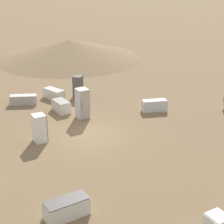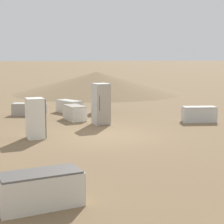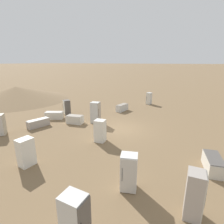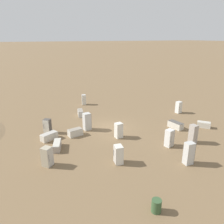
# 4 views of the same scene
# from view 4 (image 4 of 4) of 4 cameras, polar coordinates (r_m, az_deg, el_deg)

# --- Properties ---
(ground_plane) EXTENTS (1000.00, 1000.00, 0.00)m
(ground_plane) POSITION_cam_4_polar(r_m,az_deg,el_deg) (25.10, -0.49, -4.03)
(ground_plane) COLOR brown
(discarded_fridge_0) EXTENTS (0.73, 0.73, 1.58)m
(discarded_fridge_0) POSITION_cam_4_polar(r_m,az_deg,el_deg) (30.93, 17.02, 1.18)
(discarded_fridge_0) COLOR white
(discarded_fridge_0) RESTS_ON ground_plane
(discarded_fridge_1) EXTENTS (0.69, 0.63, 1.85)m
(discarded_fridge_1) POSITION_cam_4_polar(r_m,az_deg,el_deg) (22.68, 20.45, -5.38)
(discarded_fridge_1) COLOR #A89E93
(discarded_fridge_1) RESTS_ON ground_plane
(discarded_fridge_2) EXTENTS (1.00, 0.99, 1.62)m
(discarded_fridge_2) POSITION_cam_4_polar(r_m,az_deg,el_deg) (18.46, -16.58, -11.12)
(discarded_fridge_2) COLOR #B2A88E
(discarded_fridge_2) RESTS_ON ground_plane
(discarded_fridge_3) EXTENTS (0.78, 0.87, 1.94)m
(discarded_fridge_3) POSITION_cam_4_polar(r_m,az_deg,el_deg) (24.29, -6.53, -2.49)
(discarded_fridge_3) COLOR silver
(discarded_fridge_3) RESTS_ON ground_plane
(discarded_fridge_4) EXTENTS (0.94, 0.94, 1.54)m
(discarded_fridge_4) POSITION_cam_4_polar(r_m,az_deg,el_deg) (24.47, -16.54, -3.54)
(discarded_fridge_4) COLOR #4C4742
(discarded_fridge_4) RESTS_ON ground_plane
(discarded_fridge_5) EXTENTS (1.74, 0.99, 0.76)m
(discarded_fridge_5) POSITION_cam_4_polar(r_m,az_deg,el_deg) (28.99, -8.24, -0.21)
(discarded_fridge_5) COLOR silver
(discarded_fridge_5) RESTS_ON ground_plane
(discarded_fridge_6) EXTENTS (1.52, 1.45, 0.67)m
(discarded_fridge_6) POSITION_cam_4_polar(r_m,az_deg,el_deg) (27.09, 22.85, -3.07)
(discarded_fridge_6) COLOR beige
(discarded_fridge_6) RESTS_ON ground_plane
(discarded_fridge_7) EXTENTS (0.77, 0.70, 1.54)m
(discarded_fridge_7) POSITION_cam_4_polar(r_m,az_deg,el_deg) (33.58, -7.36, 3.22)
(discarded_fridge_7) COLOR silver
(discarded_fridge_7) RESTS_ON ground_plane
(discarded_fridge_8) EXTENTS (0.76, 0.76, 1.58)m
(discarded_fridge_8) POSITION_cam_4_polar(r_m,az_deg,el_deg) (22.38, 1.73, -4.81)
(discarded_fridge_8) COLOR silver
(discarded_fridge_8) RESTS_ON ground_plane
(discarded_fridge_9) EXTENTS (0.61, 0.77, 1.89)m
(discarded_fridge_9) POSITION_cam_4_polar(r_m,az_deg,el_deg) (18.94, 19.47, -10.14)
(discarded_fridge_9) COLOR silver
(discarded_fridge_9) RESTS_ON ground_plane
(discarded_fridge_10) EXTENTS (0.86, 0.75, 1.55)m
(discarded_fridge_10) POSITION_cam_4_polar(r_m,az_deg,el_deg) (18.08, 1.69, -11.04)
(discarded_fridge_10) COLOR silver
(discarded_fridge_10) RESTS_ON ground_plane
(discarded_fridge_11) EXTENTS (1.00, 1.57, 0.74)m
(discarded_fridge_11) POSITION_cam_4_polar(r_m,az_deg,el_deg) (23.26, -9.57, -5.26)
(discarded_fridge_11) COLOR beige
(discarded_fridge_11) RESTS_ON ground_plane
(discarded_fridge_12) EXTENTS (1.37, 1.84, 0.71)m
(discarded_fridge_12) POSITION_cam_4_polar(r_m,az_deg,el_deg) (22.98, -16.08, -6.12)
(discarded_fridge_12) COLOR beige
(discarded_fridge_12) RESTS_ON ground_plane
(discarded_fridge_13) EXTENTS (1.94, 1.16, 0.67)m
(discarded_fridge_13) POSITION_cam_4_polar(r_m,az_deg,el_deg) (21.02, -14.15, -8.48)
(discarded_fridge_13) COLOR #A89E93
(discarded_fridge_13) RESTS_ON ground_plane
(discarded_fridge_14) EXTENTS (1.83, 1.02, 0.75)m
(discarded_fridge_14) POSITION_cam_4_polar(r_m,az_deg,el_deg) (25.80, 16.24, -3.27)
(discarded_fridge_14) COLOR beige
(discarded_fridge_14) RESTS_ON ground_plane
(discarded_fridge_15) EXTENTS (0.79, 0.84, 1.68)m
(discarded_fridge_15) POSITION_cam_4_polar(r_m,az_deg,el_deg) (21.30, 14.77, -6.61)
(discarded_fridge_15) COLOR white
(discarded_fridge_15) RESTS_ON ground_plane
(rusty_barrel) EXTENTS (0.60, 0.60, 0.83)m
(rusty_barrel) POSITION_cam_4_polar(r_m,az_deg,el_deg) (14.24, 11.52, -22.86)
(rusty_barrel) COLOR #385633
(rusty_barrel) RESTS_ON ground_plane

